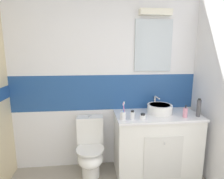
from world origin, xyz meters
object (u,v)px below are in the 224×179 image
(soap_dispenser, at_px, (185,113))
(lotion_bottle_short, at_px, (132,115))
(toothbrush_cup, at_px, (123,115))
(shampoo_bottle_tall, at_px, (199,108))
(sink_basin, at_px, (160,108))
(toilet, at_px, (90,149))
(hair_gel_jar, at_px, (143,117))

(soap_dispenser, relative_size, lotion_bottle_short, 1.42)
(toothbrush_cup, height_order, soap_dispenser, toothbrush_cup)
(toothbrush_cup, bearing_deg, soap_dispenser, -0.27)
(shampoo_bottle_tall, xyz_separation_m, lotion_bottle_short, (-0.86, -0.00, -0.06))
(sink_basin, bearing_deg, lotion_bottle_short, -154.37)
(toothbrush_cup, xyz_separation_m, lotion_bottle_short, (0.12, -0.00, -0.00))
(toilet, xyz_separation_m, soap_dispenser, (1.21, -0.20, 0.54))
(sink_basin, xyz_separation_m, soap_dispenser, (0.26, -0.20, -0.00))
(toothbrush_cup, relative_size, soap_dispenser, 1.40)
(lotion_bottle_short, bearing_deg, hair_gel_jar, -5.76)
(toothbrush_cup, relative_size, shampoo_bottle_tall, 0.94)
(toilet, bearing_deg, shampoo_bottle_tall, -7.89)
(sink_basin, xyz_separation_m, hair_gel_jar, (-0.29, -0.21, -0.03))
(lotion_bottle_short, bearing_deg, sink_basin, 25.63)
(toilet, height_order, hair_gel_jar, hair_gel_jar)
(sink_basin, height_order, shampoo_bottle_tall, shampoo_bottle_tall)
(toilet, relative_size, shampoo_bottle_tall, 3.42)
(sink_basin, height_order, hair_gel_jar, sink_basin)
(sink_basin, distance_m, soap_dispenser, 0.33)
(sink_basin, distance_m, toilet, 1.09)
(soap_dispenser, relative_size, hair_gel_jar, 2.06)
(sink_basin, relative_size, shampoo_bottle_tall, 1.62)
(toilet, height_order, lotion_bottle_short, lotion_bottle_short)
(sink_basin, height_order, soap_dispenser, sink_basin)
(soap_dispenser, distance_m, lotion_bottle_short, 0.68)
(toothbrush_cup, distance_m, soap_dispenser, 0.80)
(sink_basin, distance_m, hair_gel_jar, 0.37)
(toothbrush_cup, xyz_separation_m, hair_gel_jar, (0.24, -0.01, -0.02))
(toilet, height_order, shampoo_bottle_tall, shampoo_bottle_tall)
(toothbrush_cup, bearing_deg, sink_basin, 20.44)
(hair_gel_jar, relative_size, lotion_bottle_short, 0.69)
(shampoo_bottle_tall, distance_m, lotion_bottle_short, 0.86)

